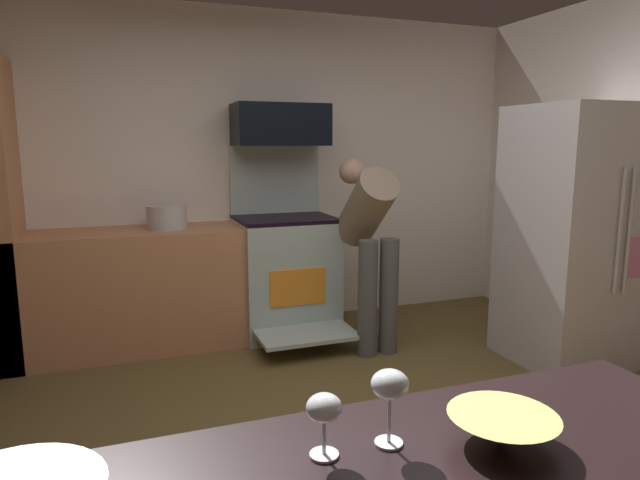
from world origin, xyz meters
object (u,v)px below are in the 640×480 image
(oven_range, at_px, (285,271))
(stock_pot, at_px, (167,217))
(wine_glass_far, at_px, (390,388))
(microwave, at_px, (280,125))
(wine_glass_near, at_px, (324,411))
(person_cook, at_px, (369,235))
(mixing_bowl_small, at_px, (502,429))
(refrigerator, at_px, (577,236))

(oven_range, height_order, stock_pot, oven_range)
(oven_range, bearing_deg, wine_glass_far, -102.96)
(microwave, distance_m, wine_glass_near, 3.53)
(microwave, bearing_deg, wine_glass_near, -104.92)
(oven_range, bearing_deg, stock_pot, 179.02)
(wine_glass_near, xyz_separation_m, stock_pot, (-0.02, 3.27, -0.01))
(person_cook, distance_m, stock_pot, 1.51)
(wine_glass_near, bearing_deg, oven_range, 74.66)
(oven_range, xyz_separation_m, person_cook, (0.48, -0.55, 0.35))
(person_cook, xyz_separation_m, wine_glass_near, (-1.38, -2.71, 0.14))
(microwave, bearing_deg, mixing_bowl_small, -98.71)
(oven_range, xyz_separation_m, wine_glass_far, (-0.75, -3.26, 0.52))
(mixing_bowl_small, bearing_deg, stock_pot, 96.54)
(oven_range, height_order, person_cook, oven_range)
(oven_range, bearing_deg, mixing_bowl_small, -98.96)
(wine_glass_far, bearing_deg, microwave, 77.40)
(refrigerator, xyz_separation_m, person_cook, (-1.25, 0.72, -0.03))
(wine_glass_near, distance_m, stock_pot, 3.27)
(oven_range, bearing_deg, wine_glass_near, -105.34)
(person_cook, distance_m, wine_glass_far, 2.98)
(oven_range, height_order, microwave, microwave)
(person_cook, bearing_deg, oven_range, 131.30)
(wine_glass_far, bearing_deg, wine_glass_near, 178.13)
(microwave, bearing_deg, oven_range, -90.00)
(mixing_bowl_small, xyz_separation_m, stock_pot, (-0.39, 3.36, 0.06))
(mixing_bowl_small, distance_m, wine_glass_near, 0.38)
(refrigerator, xyz_separation_m, stock_pot, (-2.65, 1.29, 0.10))
(person_cook, height_order, wine_glass_far, person_cook)
(person_cook, height_order, stock_pot, person_cook)
(refrigerator, distance_m, stock_pot, 2.95)
(oven_range, distance_m, refrigerator, 2.19)
(mixing_bowl_small, bearing_deg, refrigerator, 42.42)
(refrigerator, height_order, mixing_bowl_small, refrigerator)
(person_cook, bearing_deg, microwave, 126.82)
(microwave, relative_size, wine_glass_far, 4.50)
(oven_range, relative_size, microwave, 2.04)
(mixing_bowl_small, bearing_deg, wine_glass_near, 166.99)
(refrigerator, distance_m, mixing_bowl_small, 3.07)
(stock_pot, bearing_deg, person_cook, -22.09)
(microwave, height_order, stock_pot, microwave)
(refrigerator, bearing_deg, person_cook, 150.07)
(microwave, xyz_separation_m, person_cook, (0.48, -0.65, -0.82))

